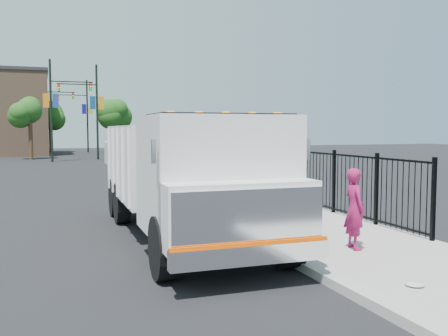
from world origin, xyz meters
name	(u,v)px	position (x,y,z in m)	size (l,w,h in m)	color
ground	(249,239)	(0.00, 0.00, 0.00)	(120.00, 120.00, 0.00)	black
sidewalk	(370,249)	(1.93, -2.00, 0.06)	(3.55, 12.00, 0.12)	#9E998E
curb	(288,256)	(0.00, -2.00, 0.08)	(0.30, 12.00, 0.16)	#ADAAA3
ramp	(172,176)	(2.12, 16.00, 0.00)	(3.95, 24.00, 1.70)	#9E998E
iron_fence	(221,164)	(3.55, 12.00, 0.90)	(0.10, 28.00, 1.80)	black
truck	(186,170)	(-1.37, 0.47, 1.62)	(2.88, 8.47, 2.89)	black
worker	(355,209)	(1.49, -2.04, 0.95)	(0.61, 0.40, 1.67)	#98154C
debris	(415,284)	(0.95, -4.46, 0.16)	(0.30, 0.30, 0.07)	silver
light_pole_0	(55,106)	(-3.56, 30.78, 4.36)	(3.77, 0.22, 8.00)	black
light_pole_1	(93,108)	(-0.45, 32.92, 4.36)	(3.77, 0.22, 8.00)	black
light_pole_2	(45,111)	(-4.27, 42.64, 4.36)	(3.77, 0.22, 8.00)	black
light_pole_3	(85,113)	(-0.12, 46.97, 4.36)	(3.78, 0.22, 8.00)	black
tree_0	(30,113)	(-5.49, 34.49, 3.91)	(2.23, 2.23, 5.12)	#382314
tree_1	(111,116)	(2.16, 41.82, 3.94)	(2.57, 2.57, 5.29)	#382314
tree_2	(50,117)	(-3.74, 47.81, 3.96)	(2.90, 2.90, 5.45)	#382314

